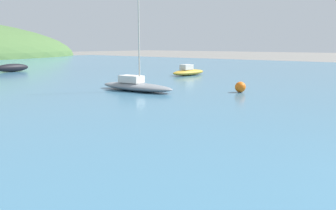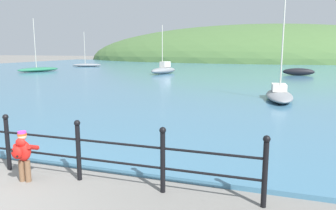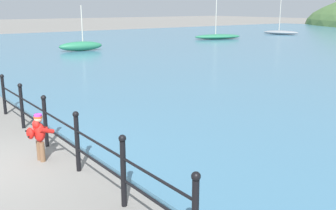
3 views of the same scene
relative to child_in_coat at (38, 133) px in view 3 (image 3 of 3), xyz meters
The scene contains 5 objects.
iron_railing 0.44m from the child_in_coat, 78.87° to the left, with size 8.85×0.12×1.21m.
child_in_coat is the anchor object (origin of this frame).
boat_blue_hull 31.70m from the child_in_coat, 129.70° to the left, with size 2.94×4.90×5.62m.
boat_mid_harbor 20.59m from the child_in_coat, 153.17° to the left, with size 1.21×3.19×3.14m.
boat_twin_mast 40.50m from the child_in_coat, 120.95° to the left, with size 4.09×2.66×4.73m.
Camera 3 is at (8.01, -1.37, 3.12)m, focal length 42.00 mm.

